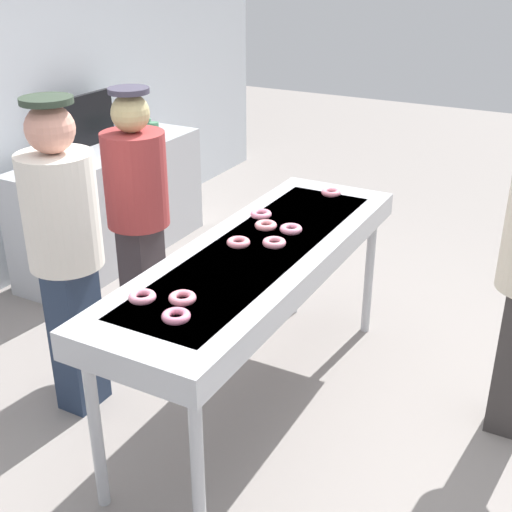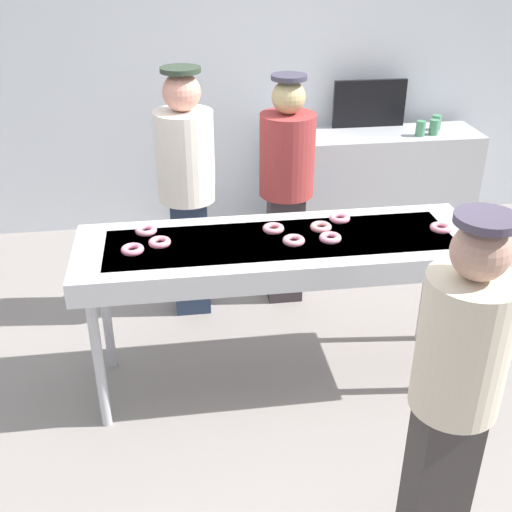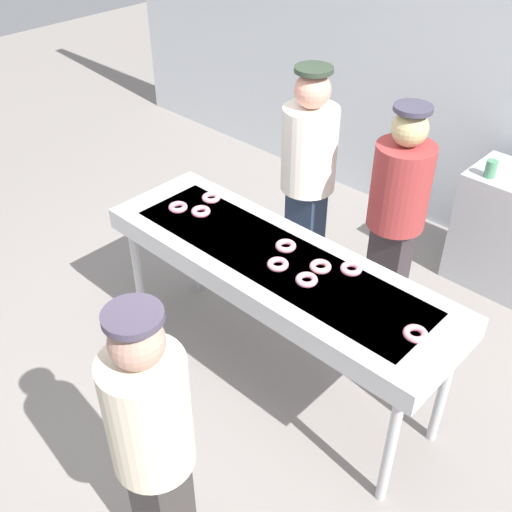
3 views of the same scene
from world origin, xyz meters
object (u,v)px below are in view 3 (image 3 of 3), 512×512
strawberry_donut_2 (178,207)px  strawberry_donut_5 (351,269)px  strawberry_donut_1 (307,280)px  paper_cup_0 (491,169)px  strawberry_donut_0 (278,264)px  customer_waiting (153,444)px  fryer_conveyor (276,269)px  strawberry_donut_8 (320,267)px  strawberry_donut_4 (211,198)px  strawberry_donut_3 (415,334)px  worker_baker (397,209)px  worker_assistant (308,170)px  strawberry_donut_6 (286,246)px  strawberry_donut_7 (201,211)px

strawberry_donut_2 → strawberry_donut_5: same height
strawberry_donut_1 → paper_cup_0: 1.82m
strawberry_donut_0 → customer_waiting: bearing=-71.9°
fryer_conveyor → strawberry_donut_5: (0.38, 0.19, 0.09)m
strawberry_donut_0 → strawberry_donut_2: 0.85m
fryer_conveyor → strawberry_donut_8: size_ratio=18.45×
strawberry_donut_4 → strawberry_donut_8: (0.96, -0.09, 0.00)m
strawberry_donut_3 → worker_baker: (-0.70, 0.93, -0.02)m
customer_waiting → strawberry_donut_8: bearing=110.3°
strawberry_donut_3 → worker_assistant: (-1.37, 0.86, 0.03)m
strawberry_donut_6 → customer_waiting: (0.47, -1.35, -0.05)m
strawberry_donut_2 → strawberry_donut_7: size_ratio=1.00×
strawberry_donut_7 → strawberry_donut_8: same height
strawberry_donut_7 → customer_waiting: bearing=-49.2°
fryer_conveyor → worker_baker: bearing=77.4°
strawberry_donut_2 → worker_assistant: (0.32, 0.89, 0.03)m
worker_baker → paper_cup_0: 0.88m
fryer_conveyor → strawberry_donut_8: strawberry_donut_8 is taller
strawberry_donut_2 → worker_baker: worker_baker is taller
worker_baker → fryer_conveyor: bearing=74.7°
strawberry_donut_1 → strawberry_donut_5: same height
strawberry_donut_0 → paper_cup_0: (0.35, 1.82, 0.00)m
strawberry_donut_4 → paper_cup_0: size_ratio=0.97×
strawberry_donut_2 → worker_assistant: bearing=70.3°
strawberry_donut_1 → strawberry_donut_4: (-0.98, 0.23, 0.00)m
strawberry_donut_0 → customer_waiting: size_ratio=0.07×
strawberry_donut_4 → worker_assistant: bearing=69.3°
strawberry_donut_1 → worker_baker: worker_baker is taller
strawberry_donut_2 → worker_baker: size_ratio=0.07×
strawberry_donut_6 → customer_waiting: size_ratio=0.07×
strawberry_donut_4 → strawberry_donut_8: size_ratio=1.00×
paper_cup_0 → strawberry_donut_8: bearing=-95.6°
strawberry_donut_1 → paper_cup_0: (0.15, 1.82, 0.00)m
paper_cup_0 → strawberry_donut_7: bearing=-121.2°
strawberry_donut_0 → worker_assistant: bearing=120.3°
strawberry_donut_1 → strawberry_donut_2: 1.05m
strawberry_donut_5 → paper_cup_0: bearing=88.8°
strawberry_donut_8 → fryer_conveyor: bearing=-160.3°
strawberry_donut_1 → strawberry_donut_8: bearing=97.5°
strawberry_donut_1 → strawberry_donut_5: (0.11, 0.24, 0.00)m
strawberry_donut_8 → paper_cup_0: paper_cup_0 is taller
strawberry_donut_0 → strawberry_donut_4: bearing=163.2°
fryer_conveyor → paper_cup_0: (0.41, 1.76, 0.10)m
strawberry_donut_1 → worker_assistant: size_ratio=0.07×
strawberry_donut_4 → worker_assistant: (0.25, 0.67, 0.03)m
worker_assistant → strawberry_donut_8: bearing=137.6°
strawberry_donut_2 → worker_assistant: size_ratio=0.07×
worker_assistant → paper_cup_0: (0.88, 0.92, -0.03)m
fryer_conveyor → worker_assistant: (-0.47, 0.85, 0.13)m
strawberry_donut_2 → strawberry_donut_3: size_ratio=1.00×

